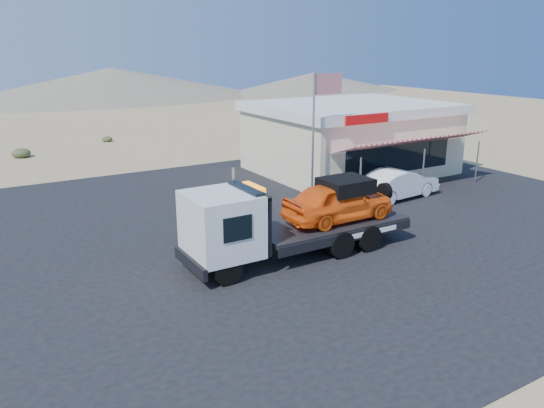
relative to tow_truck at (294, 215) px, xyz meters
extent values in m
plane|color=#978256|center=(-0.61, 0.22, -1.47)|extent=(120.00, 120.00, 0.00)
cube|color=black|center=(1.39, 3.22, -1.46)|extent=(32.00, 24.00, 0.02)
cylinder|color=black|center=(-3.05, -0.95, -0.98)|extent=(0.95, 0.29, 0.95)
cylinder|color=black|center=(-3.05, 0.95, -0.98)|extent=(0.95, 0.29, 0.95)
cylinder|color=black|center=(1.23, -0.95, -0.98)|extent=(0.95, 0.52, 0.95)
cylinder|color=black|center=(1.23, 0.95, -0.98)|extent=(0.95, 0.52, 0.95)
cylinder|color=black|center=(2.47, -0.95, -0.98)|extent=(0.95, 0.52, 0.95)
cylinder|color=black|center=(2.47, 0.95, -0.98)|extent=(0.95, 0.52, 0.95)
cube|color=black|center=(0.47, 0.00, -0.84)|extent=(7.80, 0.95, 0.29)
cube|color=silver|center=(-2.77, 0.00, 0.16)|extent=(2.09, 2.24, 2.00)
cube|color=black|center=(-1.86, 0.00, 0.83)|extent=(0.33, 1.90, 0.86)
cube|color=black|center=(-1.58, 0.00, 0.12)|extent=(0.10, 2.09, 1.90)
cube|color=orange|center=(-1.58, 0.00, 1.21)|extent=(0.24, 1.14, 0.14)
cube|color=black|center=(1.52, 0.00, -0.57)|extent=(5.71, 2.19, 0.14)
imported|color=#FF5C10|center=(1.90, 0.00, 0.21)|extent=(4.19, 1.69, 1.43)
cube|color=black|center=(2.18, 0.00, 0.75)|extent=(1.71, 1.43, 0.52)
imported|color=silver|center=(8.23, 3.43, -0.74)|extent=(4.43, 1.89, 1.42)
cube|color=beige|center=(9.89, 9.22, 0.25)|extent=(10.00, 8.00, 3.40)
cube|color=white|center=(9.89, 9.22, 2.20)|extent=(10.40, 8.40, 0.50)
cube|color=red|center=(7.39, 4.96, 2.20)|extent=(2.60, 0.12, 0.45)
cube|color=black|center=(9.89, 5.20, 0.05)|extent=(7.00, 0.06, 1.60)
cube|color=red|center=(9.89, 4.32, 1.00)|extent=(9.00, 1.73, 0.61)
cylinder|color=#99999E|center=(5.89, 3.52, -0.35)|extent=(0.08, 0.08, 2.20)
cylinder|color=#99999E|center=(9.89, 3.52, -0.35)|extent=(0.08, 0.08, 2.20)
cylinder|color=#99999E|center=(13.89, 3.52, -0.35)|extent=(0.08, 0.08, 2.20)
cylinder|color=#99999E|center=(4.09, 4.72, 1.55)|extent=(0.10, 0.10, 6.00)
cube|color=#B20C14|center=(4.84, 4.72, 3.95)|extent=(1.50, 0.02, 0.90)
ellipsoid|color=#374123|center=(-5.99, 23.29, -1.16)|extent=(1.17, 1.17, 0.63)
ellipsoid|color=#374123|center=(0.36, 26.36, -1.26)|extent=(0.78, 0.78, 0.42)
cone|color=#726B59|center=(9.39, 58.22, 0.63)|extent=(44.00, 44.00, 4.20)
cone|color=#726B59|center=(39.39, 54.22, 0.03)|extent=(32.00, 32.00, 3.00)
camera|label=1|loc=(-9.56, -14.35, 5.58)|focal=35.00mm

